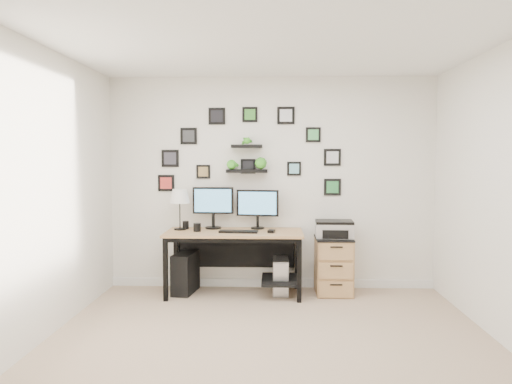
{
  "coord_description": "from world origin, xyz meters",
  "views": [
    {
      "loc": [
        0.02,
        -4.15,
        1.62
      ],
      "look_at": [
        -0.19,
        1.83,
        1.2
      ],
      "focal_mm": 35.0,
      "sensor_mm": 36.0,
      "label": 1
    }
  ],
  "objects_px": {
    "desk": "(237,241)",
    "pc_tower_black": "(185,273)",
    "pc_tower_grey": "(281,276)",
    "mug": "(197,227)",
    "file_cabinet": "(333,265)",
    "table_lamp": "(180,197)",
    "printer": "(334,229)",
    "monitor_left": "(213,204)",
    "monitor_right": "(258,206)"
  },
  "relations": [
    {
      "from": "table_lamp",
      "to": "file_cabinet",
      "type": "height_order",
      "value": "table_lamp"
    },
    {
      "from": "desk",
      "to": "monitor_left",
      "type": "height_order",
      "value": "monitor_left"
    },
    {
      "from": "monitor_right",
      "to": "mug",
      "type": "bearing_deg",
      "value": -160.68
    },
    {
      "from": "pc_tower_grey",
      "to": "pc_tower_black",
      "type": "bearing_deg",
      "value": -179.28
    },
    {
      "from": "monitor_right",
      "to": "pc_tower_grey",
      "type": "distance_m",
      "value": 0.88
    },
    {
      "from": "monitor_left",
      "to": "monitor_right",
      "type": "height_order",
      "value": "monitor_left"
    },
    {
      "from": "monitor_left",
      "to": "printer",
      "type": "relative_size",
      "value": 1.13
    },
    {
      "from": "printer",
      "to": "pc_tower_grey",
      "type": "bearing_deg",
      "value": -178.44
    },
    {
      "from": "monitor_left",
      "to": "printer",
      "type": "distance_m",
      "value": 1.48
    },
    {
      "from": "pc_tower_grey",
      "to": "mug",
      "type": "bearing_deg",
      "value": -174.05
    },
    {
      "from": "monitor_left",
      "to": "mug",
      "type": "bearing_deg",
      "value": -123.66
    },
    {
      "from": "pc_tower_grey",
      "to": "desk",
      "type": "bearing_deg",
      "value": -175.34
    },
    {
      "from": "monitor_left",
      "to": "monitor_right",
      "type": "xyz_separation_m",
      "value": [
        0.54,
        0.01,
        -0.01
      ]
    },
    {
      "from": "monitor_left",
      "to": "pc_tower_grey",
      "type": "bearing_deg",
      "value": -9.6
    },
    {
      "from": "desk",
      "to": "pc_tower_black",
      "type": "bearing_deg",
      "value": 177.49
    },
    {
      "from": "table_lamp",
      "to": "file_cabinet",
      "type": "distance_m",
      "value": 2.01
    },
    {
      "from": "table_lamp",
      "to": "mug",
      "type": "xyz_separation_m",
      "value": [
        0.23,
        -0.14,
        -0.34
      ]
    },
    {
      "from": "desk",
      "to": "monitor_right",
      "type": "xyz_separation_m",
      "value": [
        0.23,
        0.19,
        0.41
      ]
    },
    {
      "from": "pc_tower_grey",
      "to": "monitor_left",
      "type": "bearing_deg",
      "value": 170.4
    },
    {
      "from": "monitor_left",
      "to": "pc_tower_black",
      "type": "distance_m",
      "value": 0.88
    },
    {
      "from": "file_cabinet",
      "to": "mug",
      "type": "bearing_deg",
      "value": -175.79
    },
    {
      "from": "monitor_right",
      "to": "printer",
      "type": "bearing_deg",
      "value": -7.9
    },
    {
      "from": "printer",
      "to": "monitor_left",
      "type": "bearing_deg",
      "value": 175.22
    },
    {
      "from": "mug",
      "to": "file_cabinet",
      "type": "bearing_deg",
      "value": 4.21
    },
    {
      "from": "monitor_left",
      "to": "table_lamp",
      "type": "bearing_deg",
      "value": -165.96
    },
    {
      "from": "monitor_left",
      "to": "mug",
      "type": "distance_m",
      "value": 0.38
    },
    {
      "from": "file_cabinet",
      "to": "table_lamp",
      "type": "bearing_deg",
      "value": 179.22
    },
    {
      "from": "monitor_right",
      "to": "file_cabinet",
      "type": "xyz_separation_m",
      "value": [
        0.91,
        -0.13,
        -0.7
      ]
    },
    {
      "from": "printer",
      "to": "monitor_right",
      "type": "bearing_deg",
      "value": 172.1
    },
    {
      "from": "monitor_right",
      "to": "pc_tower_black",
      "type": "xyz_separation_m",
      "value": [
        -0.86,
        -0.16,
        -0.79
      ]
    },
    {
      "from": "desk",
      "to": "pc_tower_black",
      "type": "xyz_separation_m",
      "value": [
        -0.63,
        0.03,
        -0.39
      ]
    },
    {
      "from": "table_lamp",
      "to": "file_cabinet",
      "type": "bearing_deg",
      "value": -0.78
    },
    {
      "from": "monitor_left",
      "to": "pc_tower_black",
      "type": "height_order",
      "value": "monitor_left"
    },
    {
      "from": "monitor_right",
      "to": "mug",
      "type": "distance_m",
      "value": 0.78
    },
    {
      "from": "table_lamp",
      "to": "monitor_right",
      "type": "bearing_deg",
      "value": 6.28
    },
    {
      "from": "pc_tower_black",
      "to": "file_cabinet",
      "type": "height_order",
      "value": "file_cabinet"
    },
    {
      "from": "table_lamp",
      "to": "monitor_left",
      "type": "bearing_deg",
      "value": 14.04
    },
    {
      "from": "desk",
      "to": "table_lamp",
      "type": "xyz_separation_m",
      "value": [
        -0.7,
        0.08,
        0.51
      ]
    },
    {
      "from": "desk",
      "to": "file_cabinet",
      "type": "relative_size",
      "value": 2.39
    },
    {
      "from": "monitor_left",
      "to": "printer",
      "type": "bearing_deg",
      "value": -4.78
    },
    {
      "from": "mug",
      "to": "table_lamp",
      "type": "bearing_deg",
      "value": 147.89
    },
    {
      "from": "file_cabinet",
      "to": "printer",
      "type": "bearing_deg",
      "value": 12.02
    },
    {
      "from": "monitor_right",
      "to": "mug",
      "type": "xyz_separation_m",
      "value": [
        -0.7,
        -0.25,
        -0.23
      ]
    },
    {
      "from": "pc_tower_black",
      "to": "pc_tower_grey",
      "type": "bearing_deg",
      "value": 9.19
    },
    {
      "from": "desk",
      "to": "monitor_right",
      "type": "relative_size",
      "value": 3.14
    },
    {
      "from": "desk",
      "to": "mug",
      "type": "distance_m",
      "value": 0.5
    },
    {
      "from": "desk",
      "to": "pc_tower_grey",
      "type": "bearing_deg",
      "value": 4.66
    },
    {
      "from": "mug",
      "to": "pc_tower_black",
      "type": "bearing_deg",
      "value": 151.15
    },
    {
      "from": "table_lamp",
      "to": "pc_tower_grey",
      "type": "height_order",
      "value": "table_lamp"
    },
    {
      "from": "pc_tower_black",
      "to": "printer",
      "type": "xyz_separation_m",
      "value": [
        1.77,
        0.03,
        0.53
      ]
    }
  ]
}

